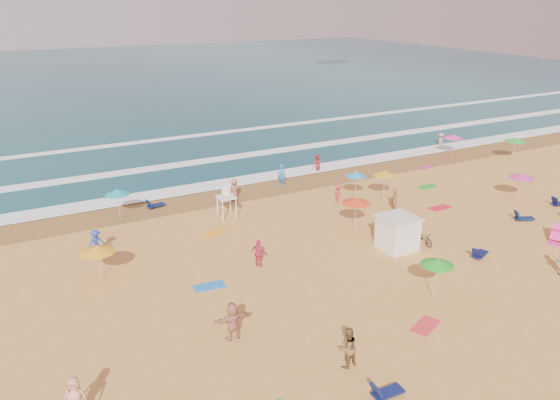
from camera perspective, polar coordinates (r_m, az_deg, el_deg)
name	(u,v)px	position (r m, az deg, el deg)	size (l,w,h in m)	color
ground	(326,253)	(33.63, 4.84, -5.56)	(220.00, 220.00, 0.00)	gold
ocean	(85,80)	(111.46, -19.69, 11.74)	(220.00, 140.00, 0.18)	#0C4756
wet_sand	(242,192)	(43.79, -4.02, 0.80)	(220.00, 220.00, 0.00)	olive
surf_foam	(203,163)	(51.56, -8.07, 3.80)	(200.00, 18.70, 0.05)	white
cabana	(397,234)	(34.48, 12.17, -3.46)	(2.00, 2.00, 2.00)	white
cabana_roof	(399,218)	(34.08, 12.30, -1.83)	(2.20, 2.20, 0.12)	silver
bicycle	(423,238)	(35.70, 14.76, -3.85)	(0.57, 1.62, 0.85)	black
lifeguard_stand	(227,204)	(38.55, -5.61, -0.39)	(1.20, 1.20, 2.10)	white
beach_umbrellas	(371,205)	(35.59, 9.47, -0.54)	(57.73, 29.30, 0.74)	#2E8FD0
loungers	(465,247)	(35.75, 18.81, -4.72)	(53.79, 26.01, 0.34)	#101852
towels	(406,252)	(34.48, 13.07, -5.34)	(31.91, 23.82, 0.03)	red
beachgoers	(292,224)	(35.61, 1.27, -2.54)	(47.64, 26.40, 2.14)	red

